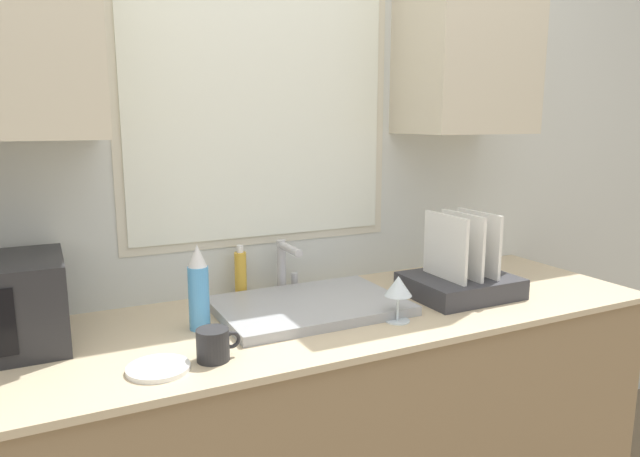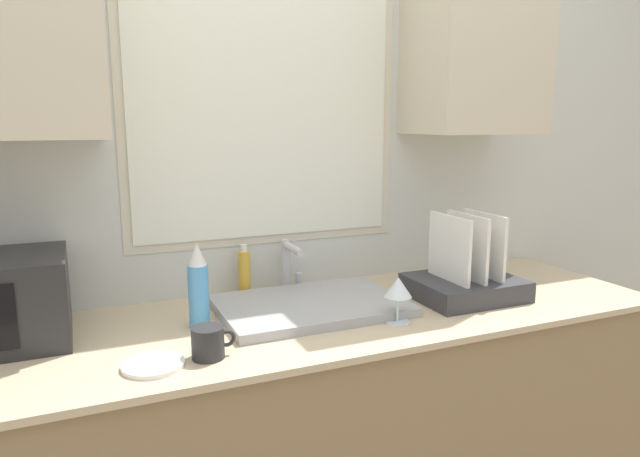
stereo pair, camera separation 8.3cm
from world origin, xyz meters
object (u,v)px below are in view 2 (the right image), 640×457
at_px(mug_near_sink, 209,343).
at_px(faucet, 289,261).
at_px(wine_glass, 398,289).
at_px(soap_bottle, 244,272).
at_px(dish_rack, 465,280).
at_px(spray_bottle, 198,287).

bearing_deg(mug_near_sink, faucet, 49.21).
bearing_deg(faucet, wine_glass, -65.47).
distance_m(faucet, soap_bottle, 0.16).
xyz_separation_m(mug_near_sink, wine_glass, (0.58, 0.03, 0.06)).
distance_m(dish_rack, mug_near_sink, 0.93).
distance_m(dish_rack, soap_bottle, 0.76).
xyz_separation_m(faucet, dish_rack, (0.53, -0.29, -0.05)).
relative_size(faucet, soap_bottle, 1.03).
bearing_deg(wine_glass, soap_bottle, 127.60).
distance_m(faucet, wine_glass, 0.46).
bearing_deg(wine_glass, spray_bottle, 159.91).
bearing_deg(dish_rack, mug_near_sink, -170.45).
relative_size(mug_near_sink, wine_glass, 0.81).
bearing_deg(soap_bottle, dish_rack, -25.35).
distance_m(mug_near_sink, wine_glass, 0.58).
bearing_deg(faucet, spray_bottle, -149.30).
xyz_separation_m(soap_bottle, mug_near_sink, (-0.23, -0.48, -0.04)).
distance_m(faucet, dish_rack, 0.61).
relative_size(faucet, mug_near_sink, 1.62).
relative_size(faucet, spray_bottle, 0.73).
distance_m(spray_bottle, wine_glass, 0.59).
bearing_deg(dish_rack, wine_glass, -160.12).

